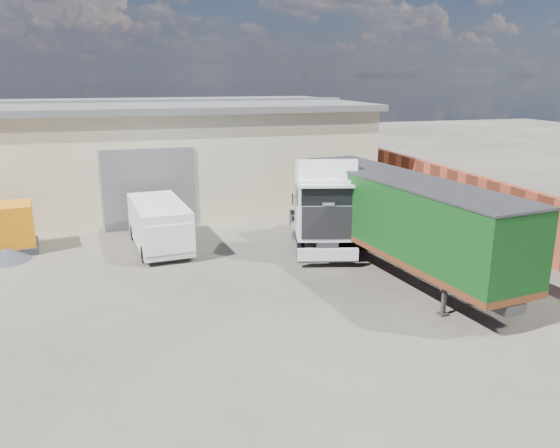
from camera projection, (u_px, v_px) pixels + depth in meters
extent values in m
plane|color=black|center=(245.00, 313.00, 15.77)|extent=(120.00, 120.00, 0.00)
cube|color=#B8AE8D|center=(63.00, 158.00, 28.29)|extent=(30.00, 12.00, 5.00)
cube|color=#505255|center=(57.00, 106.00, 27.59)|extent=(30.60, 12.60, 0.30)
cube|color=#505255|center=(150.00, 189.00, 23.99)|extent=(4.00, 0.08, 3.60)
cube|color=#505255|center=(57.00, 102.00, 27.54)|extent=(30.60, 0.40, 0.15)
cube|color=brown|center=(468.00, 202.00, 24.13)|extent=(0.35, 26.00, 2.50)
cylinder|color=black|center=(325.00, 249.00, 20.18)|extent=(2.26, 1.41, 0.90)
cylinder|color=black|center=(317.00, 227.00, 23.07)|extent=(2.30, 1.42, 0.90)
cylinder|color=black|center=(315.00, 220.00, 24.22)|extent=(2.30, 1.42, 0.90)
cube|color=#2D2D30|center=(320.00, 226.00, 22.08)|extent=(2.17, 5.64, 0.26)
cube|color=silver|center=(328.00, 255.00, 19.40)|extent=(2.16, 0.76, 0.47)
cube|color=silver|center=(325.00, 208.00, 20.08)|extent=(2.56, 2.44, 2.09)
cube|color=black|center=(328.00, 223.00, 19.22)|extent=(1.83, 0.53, 1.20)
cube|color=black|center=(329.00, 197.00, 18.99)|extent=(1.87, 0.53, 0.64)
cube|color=silver|center=(326.00, 171.00, 19.89)|extent=(2.47, 2.14, 1.05)
cube|color=#0D5D3D|center=(296.00, 212.00, 20.44)|extent=(0.17, 0.62, 0.94)
cube|color=#0D5D3D|center=(352.00, 211.00, 20.50)|extent=(0.17, 0.62, 0.94)
cylinder|color=#2D2D30|center=(317.00, 215.00, 23.10)|extent=(1.15, 1.15, 0.10)
cube|color=#2D2D30|center=(444.00, 300.00, 15.51)|extent=(0.28, 0.28, 0.94)
cube|color=#2D2D30|center=(485.00, 292.00, 16.10)|extent=(0.28, 0.28, 0.94)
cylinder|color=black|center=(348.00, 236.00, 21.72)|extent=(2.26, 1.16, 0.90)
cube|color=#2D2D30|center=(400.00, 254.00, 18.59)|extent=(1.94, 10.21, 0.30)
cube|color=#592B14|center=(400.00, 246.00, 18.52)|extent=(3.37, 10.39, 0.20)
cube|color=black|center=(402.00, 211.00, 18.20)|extent=(3.37, 10.39, 2.21)
cube|color=#2D2D30|center=(404.00, 178.00, 17.91)|extent=(3.43, 10.45, 0.07)
cylinder|color=black|center=(167.00, 252.00, 20.26)|extent=(1.93, 0.81, 0.65)
cylinder|color=black|center=(154.00, 230.00, 23.06)|extent=(1.93, 0.81, 0.65)
cube|color=silver|center=(159.00, 223.00, 21.48)|extent=(2.26, 4.65, 1.66)
cube|color=silver|center=(168.00, 237.00, 19.82)|extent=(1.88, 1.04, 1.08)
cube|color=black|center=(166.00, 221.00, 19.86)|extent=(1.71, 0.23, 0.59)
cone|color=#20222B|center=(6.00, 254.00, 20.21)|extent=(2.11, 2.11, 0.49)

